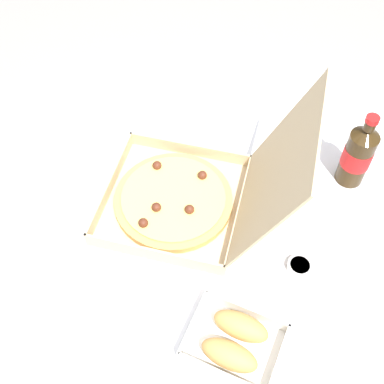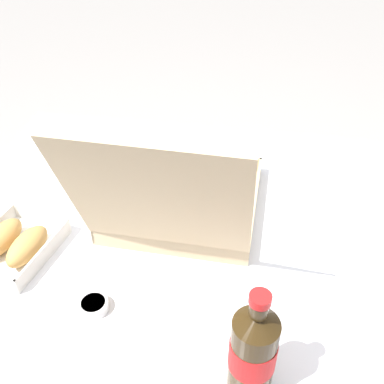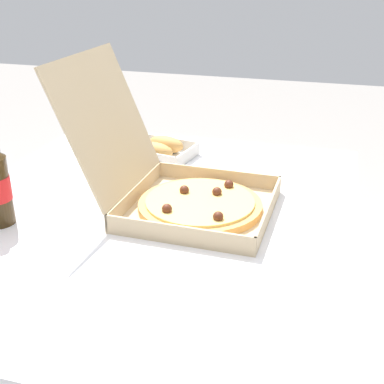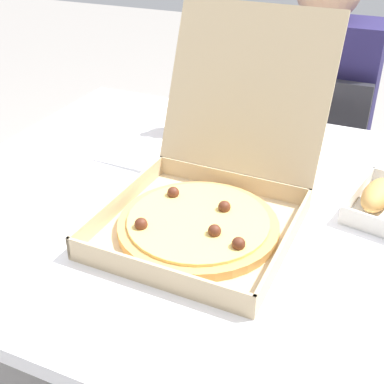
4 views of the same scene
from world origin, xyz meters
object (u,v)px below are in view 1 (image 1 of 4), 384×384
at_px(pizza_box_open, 190,195).
at_px(dipping_sauce_cup, 299,266).
at_px(paper_menu, 349,115).
at_px(cola_bottle, 358,154).
at_px(bread_side_box, 235,341).

relative_size(pizza_box_open, dipping_sauce_cup, 8.55).
bearing_deg(paper_menu, dipping_sauce_cup, -36.85).
bearing_deg(cola_bottle, bread_side_box, -22.99).
bearing_deg(cola_bottle, dipping_sauce_cup, -18.81).
distance_m(pizza_box_open, dipping_sauce_cup, 0.31).
height_order(bread_side_box, paper_menu, bread_side_box).
bearing_deg(bread_side_box, cola_bottle, 157.01).
relative_size(cola_bottle, dipping_sauce_cup, 4.00).
bearing_deg(pizza_box_open, cola_bottle, 115.60).
xyz_separation_m(cola_bottle, paper_menu, (-0.24, -0.01, -0.09)).
relative_size(pizza_box_open, cola_bottle, 2.14).
distance_m(bread_side_box, paper_menu, 0.78).
relative_size(pizza_box_open, bread_side_box, 2.23).
xyz_separation_m(pizza_box_open, dipping_sauce_cup, (0.11, 0.29, -0.04)).
relative_size(cola_bottle, paper_menu, 1.07).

